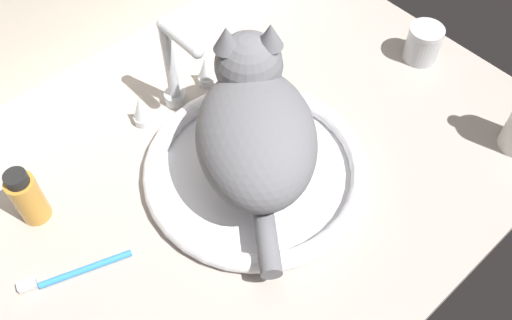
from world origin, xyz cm
name	(u,v)px	position (x,y,z in cm)	size (l,w,h in cm)	color
countertop	(241,165)	(0.00, 0.00, 1.50)	(102.75, 77.09, 3.00)	#ADA399
sink_basin	(256,169)	(-0.03, -4.02, 4.37)	(37.33, 37.33, 3.07)	white
faucet	(174,75)	(-0.03, 17.02, 10.63)	(17.81, 11.66, 19.33)	silver
cat	(254,123)	(1.26, -2.24, 13.81)	(30.60, 33.62, 19.70)	slate
amber_bottle	(27,197)	(-30.98, 13.61, 8.08)	(4.56, 4.56, 10.87)	gold
metal_jar	(423,43)	(42.49, -4.83, 6.59)	(6.67, 6.67, 7.15)	#B2B5BA
toothbrush	(72,271)	(-32.09, 1.07, 3.63)	(15.87, 6.48, 1.70)	#338CD1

